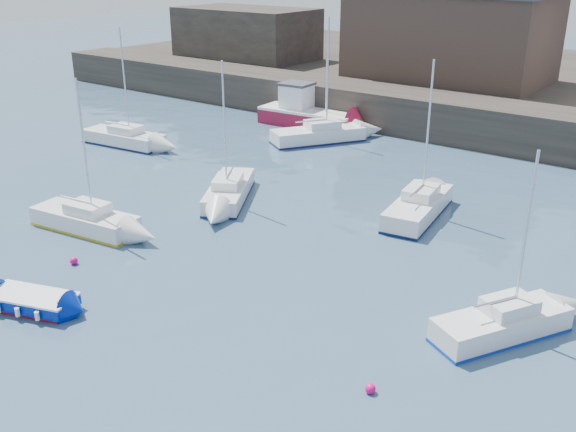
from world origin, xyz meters
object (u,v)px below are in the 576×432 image
Objects in this scene: sailboat_c at (502,323)px; sailboat_e at (124,138)px; sailboat_b at (229,191)px; sailboat_f at (418,206)px; buoy_mid at (370,393)px; blue_dinghy at (32,301)px; fishing_boat at (306,112)px; sailboat_a at (85,220)px; buoy_near at (74,264)px; sailboat_h at (318,134)px; buoy_far at (227,195)px.

sailboat_e is (-30.86, 8.30, 0.01)m from sailboat_c.
sailboat_f is at bearing 22.76° from sailboat_b.
sailboat_e is at bearing 154.00° from buoy_mid.
blue_dinghy reaches higher than buoy_mid.
sailboat_a reaches higher than fishing_boat.
sailboat_e is at bearing 164.95° from sailboat_c.
sailboat_e is 23.28m from sailboat_f.
sailboat_b is 17.89m from sailboat_c.
buoy_near reaches higher than buoy_mid.
sailboat_b is at bearing 145.90° from buoy_mid.
sailboat_h is 12.69m from buoy_far.
sailboat_a is at bearing 171.48° from buoy_mid.
sailboat_f is at bearing 19.57° from buoy_far.
sailboat_c is at bearing -15.61° from buoy_far.
buoy_mid is (28.73, -14.01, -0.54)m from sailboat_e.
buoy_mid is at bearing -34.10° from sailboat_b.
sailboat_f is 10.91m from buoy_far.
sailboat_h is at bearing 100.12° from blue_dinghy.
fishing_boat is at bearing 105.56° from blue_dinghy.
sailboat_e is at bearing 133.42° from sailboat_a.
buoy_mid is (-2.13, -5.71, -0.53)m from sailboat_c.
blue_dinghy is at bearing -79.76° from buoy_far.
sailboat_e is 19.53m from buoy_near.
buoy_near is (13.51, -14.08, -0.54)m from sailboat_e.
buoy_far is (2.20, -12.49, -0.58)m from sailboat_h.
buoy_far is (-2.56, 14.15, -0.37)m from blue_dinghy.
sailboat_f is 15.36m from buoy_mid.
buoy_mid is at bearing -52.31° from sailboat_h.
sailboat_e is 20.46× the size of buoy_far.
sailboat_b is 1.13× the size of sailboat_c.
fishing_boat is at bearing 128.84° from buoy_mid.
sailboat_c is 0.78× the size of sailboat_h.
sailboat_b is 0.88× the size of sailboat_h.
sailboat_h is at bearing 40.28° from sailboat_e.
sailboat_c reaches higher than buoy_mid.
sailboat_f is 19.99× the size of buoy_far.
sailboat_a is 18.81× the size of buoy_far.
sailboat_a is at bearing -90.32° from sailboat_h.
sailboat_e is at bearing 133.82° from buoy_near.
blue_dinghy is 0.46× the size of sailboat_e.
sailboat_h is (10.82, 9.17, 0.04)m from sailboat_e.
sailboat_a is 1.10× the size of sailboat_c.
sailboat_h is 21.85× the size of buoy_far.
sailboat_c is at bearing 18.43° from buoy_near.
sailboat_a is (-4.87, 6.15, 0.16)m from blue_dinghy.
buoy_far is (-10.26, -3.65, -0.57)m from sailboat_f.
sailboat_h is at bearing 127.69° from buoy_mid.
sailboat_f reaches higher than sailboat_a.
sailboat_a is 8.34m from buoy_far.
sailboat_a is 18.23m from buoy_mid.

